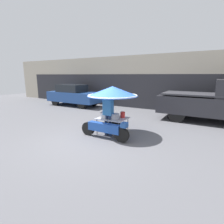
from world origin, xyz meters
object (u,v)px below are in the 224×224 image
pickup_truck (219,103)px  parked_car (74,95)px  potted_plant (52,95)px  vendor_motorcycle_cart (112,97)px  vendor_person (108,112)px

pickup_truck → parked_car: bearing=178.3°
pickup_truck → potted_plant: 13.01m
vendor_motorcycle_cart → vendor_person: size_ratio=1.23×
vendor_motorcycle_cart → vendor_person: (-0.06, -0.18, -0.59)m
vendor_motorcycle_cart → parked_car: (-5.96, 4.31, -0.68)m
vendor_motorcycle_cart → parked_car: bearing=144.1°
pickup_truck → potted_plant: bearing=175.1°
vendor_motorcycle_cart → pickup_truck: size_ratio=0.38×
vendor_motorcycle_cart → potted_plant: (-9.31, 5.13, -0.99)m
parked_car → pickup_truck: 9.61m
parked_car → pickup_truck: (9.61, -0.29, 0.20)m
parked_car → potted_plant: (-3.35, 0.82, -0.31)m
vendor_person → pickup_truck: (3.71, 4.21, 0.10)m
pickup_truck → potted_plant: (-12.96, 1.10, -0.50)m
vendor_motorcycle_cart → potted_plant: 10.68m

